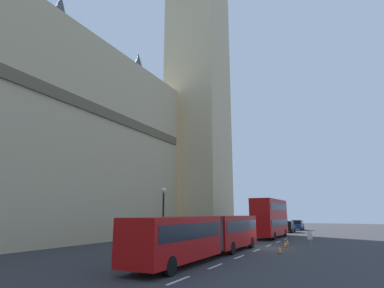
{
  "coord_description": "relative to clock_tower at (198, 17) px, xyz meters",
  "views": [
    {
      "loc": [
        -29.96,
        -7.7,
        3.13
      ],
      "look_at": [
        -2.93,
        5.84,
        9.83
      ],
      "focal_mm": 29.27,
      "sensor_mm": 36.0,
      "label": 1
    }
  ],
  "objects": [
    {
      "name": "street_lamp",
      "position": [
        -26.91,
        -9.49,
        -38.15
      ],
      "size": [
        0.44,
        0.44,
        5.27
      ],
      "color": "black",
      "rests_on": "ground_plane"
    },
    {
      "name": "ground_plane",
      "position": [
        -19.9,
        -15.99,
        -41.2
      ],
      "size": [
        160.0,
        160.0,
        0.0
      ],
      "primitive_type": "plane",
      "color": "#333335"
    },
    {
      "name": "lane_centre_marking",
      "position": [
        -22.13,
        -15.99,
        -41.2
      ],
      "size": [
        29.8,
        0.16,
        0.01
      ],
      "color": "silver",
      "rests_on": "ground_plane"
    },
    {
      "name": "traffic_cone_east",
      "position": [
        -16.0,
        -17.53,
        -40.92
      ],
      "size": [
        0.36,
        0.36,
        0.58
      ],
      "color": "black",
      "rests_on": "ground_plane"
    },
    {
      "name": "pedestrian_near_cones",
      "position": [
        -19.22,
        -20.1,
        -40.29
      ],
      "size": [
        0.36,
        0.42,
        1.69
      ],
      "color": "#726651",
      "rests_on": "ground_plane"
    },
    {
      "name": "traffic_cone_middle",
      "position": [
        -18.48,
        -17.77,
        -40.92
      ],
      "size": [
        0.36,
        0.36,
        0.58
      ],
      "color": "black",
      "rests_on": "ground_plane"
    },
    {
      "name": "clock_tower",
      "position": [
        0.0,
        0.0,
        0.0
      ],
      "size": [
        10.92,
        10.92,
        78.37
      ],
      "color": "#C6B284",
      "rests_on": "ground_plane"
    },
    {
      "name": "sedan_trailing",
      "position": [
        14.13,
        -14.18,
        -40.29
      ],
      "size": [
        4.4,
        1.86,
        1.85
      ],
      "color": "navy",
      "rests_on": "ground_plane"
    },
    {
      "name": "double_decker_bus",
      "position": [
        -7.59,
        -13.99,
        -38.49
      ],
      "size": [
        10.8,
        2.54,
        4.9
      ],
      "color": "#B20F0F",
      "rests_on": "ground_plane"
    },
    {
      "name": "articulated_bus",
      "position": [
        -28.02,
        -13.99,
        -39.46
      ],
      "size": [
        17.85,
        2.54,
        2.9
      ],
      "color": "#B20F0F",
      "rests_on": "ground_plane"
    },
    {
      "name": "traffic_cone_west",
      "position": [
        -23.26,
        -18.22,
        -40.92
      ],
      "size": [
        0.36,
        0.36,
        0.58
      ],
      "color": "black",
      "rests_on": "ground_plane"
    },
    {
      "name": "sedan_lead",
      "position": [
        5.86,
        -13.78,
        -40.29
      ],
      "size": [
        4.4,
        1.86,
        1.85
      ],
      "color": "black",
      "rests_on": "ground_plane"
    }
  ]
}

